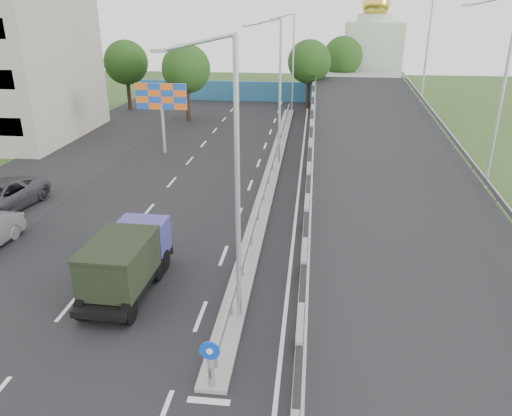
# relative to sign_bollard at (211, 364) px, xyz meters

# --- Properties ---
(road_surface) EXTENTS (26.00, 90.00, 0.04)m
(road_surface) POSITION_rel_sign_bollard_xyz_m (-3.00, 17.83, -1.03)
(road_surface) COLOR black
(road_surface) RESTS_ON ground
(parking_strip) EXTENTS (8.00, 90.00, 0.05)m
(parking_strip) POSITION_rel_sign_bollard_xyz_m (-16.00, 17.83, -1.03)
(parking_strip) COLOR black
(parking_strip) RESTS_ON ground
(median) EXTENTS (1.00, 44.00, 0.20)m
(median) POSITION_rel_sign_bollard_xyz_m (0.00, 21.83, -0.93)
(median) COLOR gray
(median) RESTS_ON ground
(overpass_ramp) EXTENTS (10.00, 50.00, 3.50)m
(overpass_ramp) POSITION_rel_sign_bollard_xyz_m (7.50, 21.83, 0.72)
(overpass_ramp) COLOR gray
(overpass_ramp) RESTS_ON ground
(median_guardrail) EXTENTS (0.09, 44.00, 0.71)m
(median_guardrail) POSITION_rel_sign_bollard_xyz_m (0.00, 21.83, -0.28)
(median_guardrail) COLOR gray
(median_guardrail) RESTS_ON median
(sign_bollard) EXTENTS (0.64, 0.23, 1.67)m
(sign_bollard) POSITION_rel_sign_bollard_xyz_m (0.00, 0.00, 0.00)
(sign_bollard) COLOR black
(sign_bollard) RESTS_ON median
(lamp_post_near) EXTENTS (2.74, 0.18, 10.08)m
(lamp_post_near) POSITION_rel_sign_bollard_xyz_m (0.11, 3.83, 4.77)
(lamp_post_near) COLOR #B2B5B7
(lamp_post_near) RESTS_ON median
(lamp_post_mid) EXTENTS (2.74, 0.18, 10.08)m
(lamp_post_mid) POSITION_rel_sign_bollard_xyz_m (0.11, 23.83, 4.77)
(lamp_post_mid) COLOR #B2B5B7
(lamp_post_mid) RESTS_ON median
(lamp_post_far) EXTENTS (2.74, 0.18, 10.08)m
(lamp_post_far) POSITION_rel_sign_bollard_xyz_m (0.11, 43.83, 4.77)
(lamp_post_far) COLOR #B2B5B7
(lamp_post_far) RESTS_ON median
(blue_wall) EXTENTS (30.00, 0.50, 2.40)m
(blue_wall) POSITION_rel_sign_bollard_xyz_m (-4.00, 49.83, 0.17)
(blue_wall) COLOR teal
(blue_wall) RESTS_ON ground
(church) EXTENTS (7.00, 7.00, 13.80)m
(church) POSITION_rel_sign_bollard_xyz_m (10.00, 57.83, 4.28)
(church) COLOR #B2CCAD
(church) RESTS_ON ground
(billboard) EXTENTS (4.00, 0.24, 5.50)m
(billboard) POSITION_rel_sign_bollard_xyz_m (-9.00, 25.83, 3.15)
(billboard) COLOR #B2B5B7
(billboard) RESTS_ON ground
(tree_left_mid) EXTENTS (4.80, 4.80, 7.60)m
(tree_left_mid) POSITION_rel_sign_bollard_xyz_m (-10.00, 37.83, 4.14)
(tree_left_mid) COLOR black
(tree_left_mid) RESTS_ON ground
(tree_median_far) EXTENTS (4.80, 4.80, 7.60)m
(tree_median_far) POSITION_rel_sign_bollard_xyz_m (2.00, 45.83, 4.14)
(tree_median_far) COLOR black
(tree_median_far) RESTS_ON ground
(tree_left_far) EXTENTS (4.80, 4.80, 7.60)m
(tree_left_far) POSITION_rel_sign_bollard_xyz_m (-18.00, 42.83, 4.14)
(tree_left_far) COLOR black
(tree_left_far) RESTS_ON ground
(tree_ramp_far) EXTENTS (4.80, 4.80, 7.60)m
(tree_ramp_far) POSITION_rel_sign_bollard_xyz_m (6.00, 52.83, 4.14)
(tree_ramp_far) COLOR black
(tree_ramp_far) RESTS_ON ground
(dump_truck) EXTENTS (2.37, 5.83, 2.54)m
(dump_truck) POSITION_rel_sign_bollard_xyz_m (-4.57, 5.42, 0.37)
(dump_truck) COLOR black
(dump_truck) RESTS_ON ground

